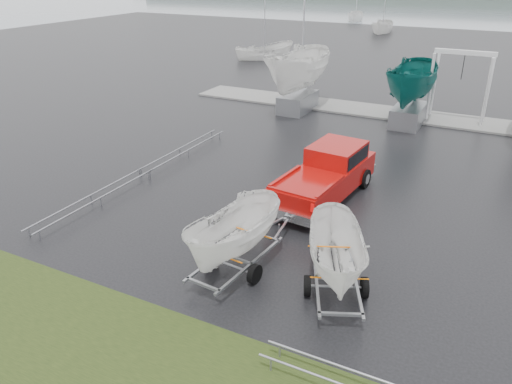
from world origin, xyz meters
name	(u,v)px	position (x,y,z in m)	size (l,w,h in m)	color
ground_plane	(358,200)	(0.00, 0.00, 0.00)	(120.00, 120.00, 0.00)	black
lake	(501,8)	(0.00, 100.00, -0.01)	(300.00, 300.00, 0.00)	gray
dock	(420,117)	(0.00, 13.00, 0.05)	(30.00, 3.00, 0.12)	gray
pickup_truck	(328,172)	(-1.27, -0.12, 1.03)	(2.62, 6.08, 1.97)	#9C0B08
trailer_hitched	(235,195)	(-1.90, -6.55, 2.57)	(1.83, 3.70, 4.72)	gray
trailer_parked	(341,214)	(1.12, -6.16, 2.50)	(2.53, 3.77, 4.60)	gray
boat_hoist	(461,76)	(1.94, 13.00, 2.67)	(3.30, 2.18, 4.12)	silver
keelboat_0	(300,39)	(-7.22, 11.00, 4.39)	(2.76, 3.20, 10.94)	gray
keelboat_1	(416,56)	(-0.40, 11.20, 3.91)	(2.46, 3.20, 7.64)	gray
mast_rack_0	(184,149)	(-9.00, 1.00, 0.35)	(0.56, 6.50, 0.06)	gray
mast_rack_1	(95,196)	(-9.00, -5.00, 0.35)	(0.56, 6.50, 0.06)	gray
moored_boat_0	(264,58)	(-17.33, 26.84, 0.01)	(3.28, 3.28, 11.06)	white
moored_boat_1	(382,32)	(-11.98, 51.52, 0.01)	(2.62, 2.69, 11.28)	white
moored_boat_4	(355,21)	(-19.41, 63.97, 0.01)	(2.68, 2.73, 11.07)	white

